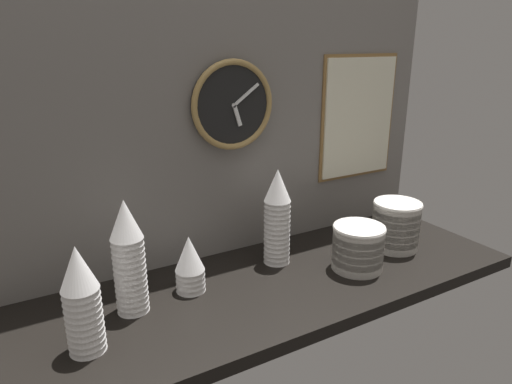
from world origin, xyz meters
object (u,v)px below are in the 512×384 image
bowl_stack_far_right (396,224)px  menu_board (358,118)px  cup_stack_center_left (190,264)px  cup_stack_far_left (82,300)px  cup_stack_left (129,257)px  wall_clock (233,105)px  bowl_stack_right (358,246)px  cup_stack_center_right (277,217)px

bowl_stack_far_right → menu_board: 43.08cm
cup_stack_center_left → menu_board: size_ratio=0.37×
menu_board → cup_stack_center_left: bearing=-167.3°
cup_stack_far_left → cup_stack_left: bearing=39.0°
cup_stack_far_left → wall_clock: bearing=28.5°
bowl_stack_right → cup_stack_far_left: bearing=179.6°
cup_stack_center_left → cup_stack_far_left: (-32.06, -13.54, 5.00)cm
cup_stack_center_right → menu_board: 54.99cm
cup_stack_left → bowl_stack_far_right: bearing=-4.2°
cup_stack_far_left → menu_board: 117.94cm
wall_clock → menu_board: (54.31, 0.89, -8.41)cm
cup_stack_far_left → menu_board: menu_board is taller
wall_clock → menu_board: bearing=0.9°
cup_stack_left → menu_board: 101.29cm
bowl_stack_right → menu_board: size_ratio=0.36×
cup_stack_far_left → wall_clock: wall_clock is taller
cup_stack_left → bowl_stack_far_right: 93.10cm
cup_stack_left → cup_stack_center_right: bearing=5.6°
cup_stack_center_right → bowl_stack_right: bearing=-39.9°
cup_stack_far_left → bowl_stack_far_right: bearing=2.5°
cup_stack_center_left → wall_clock: wall_clock is taller
cup_stack_center_left → menu_board: menu_board is taller
wall_clock → menu_board: 54.96cm
bowl_stack_right → wall_clock: (-28.89, 30.79, 43.53)cm
bowl_stack_right → menu_board: bearing=51.3°
bowl_stack_far_right → wall_clock: size_ratio=0.61×
menu_board → cup_stack_center_right: bearing=-162.2°
cup_stack_far_left → bowl_stack_far_right: size_ratio=1.57×
cup_stack_center_left → bowl_stack_right: bearing=-15.0°
wall_clock → menu_board: menu_board is taller
bowl_stack_right → menu_board: (25.42, 31.68, 35.12)cm
cup_stack_left → cup_stack_far_left: bearing=-141.0°
cup_stack_center_right → bowl_stack_far_right: 44.76cm
cup_stack_left → cup_stack_far_left: (-14.23, -11.52, -2.50)cm
wall_clock → bowl_stack_far_right: bearing=-26.5°
cup_stack_center_left → cup_stack_left: bearing=-173.6°
cup_stack_left → wall_clock: (41.39, 18.72, 35.18)cm
wall_clock → cup_stack_left: bearing=-155.7°
cup_stack_left → bowl_stack_far_right: size_ratio=1.86×
wall_clock → cup_stack_center_left: bearing=-144.7°
cup_stack_far_left → bowl_stack_right: bearing=-0.4°
cup_stack_center_right → wall_clock: size_ratio=1.13×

